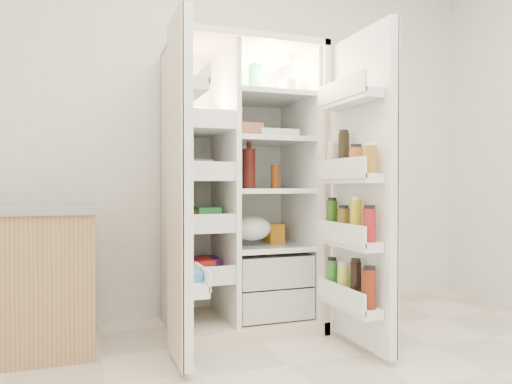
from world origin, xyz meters
name	(u,v)px	position (x,y,z in m)	size (l,w,h in m)	color
wall_back	(227,125)	(0.00, 2.00, 1.35)	(4.00, 0.02, 2.70)	white
refrigerator	(241,212)	(-0.01, 1.65, 0.74)	(0.92, 0.70, 1.80)	beige
freezer_door	(180,190)	(-0.52, 1.05, 0.89)	(0.15, 0.40, 1.72)	white
fridge_door	(360,194)	(0.46, 0.96, 0.87)	(0.17, 0.58, 1.72)	white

